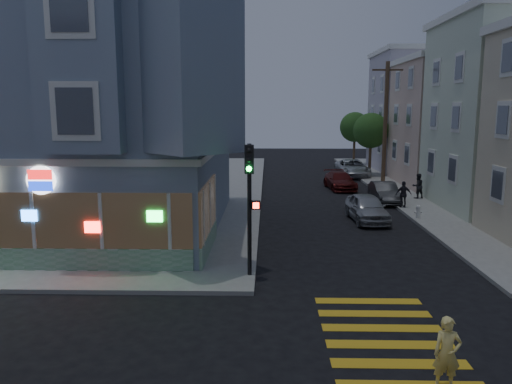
{
  "coord_description": "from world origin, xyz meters",
  "views": [
    {
      "loc": [
        3.42,
        -12.95,
        5.86
      ],
      "look_at": [
        2.96,
        6.34,
        2.6
      ],
      "focal_mm": 35.0,
      "sensor_mm": 36.0,
      "label": 1
    }
  ],
  "objects_px": {
    "parked_car_a": "(367,208)",
    "parked_car_d": "(352,168)",
    "pedestrian_b": "(404,194)",
    "parked_car_b": "(384,193)",
    "parked_car_c": "(340,181)",
    "street_tree_near": "(371,131)",
    "pedestrian_a": "(418,186)",
    "street_tree_far": "(355,127)",
    "traffic_signal": "(250,188)",
    "utility_pole": "(385,123)",
    "running_child": "(447,354)",
    "fire_hydrant": "(418,211)"
  },
  "relations": [
    {
      "from": "street_tree_near",
      "to": "parked_car_c",
      "type": "relative_size",
      "value": 1.22
    },
    {
      "from": "running_child",
      "to": "parked_car_b",
      "type": "distance_m",
      "value": 21.31
    },
    {
      "from": "street_tree_near",
      "to": "parked_car_d",
      "type": "relative_size",
      "value": 1.0
    },
    {
      "from": "pedestrian_a",
      "to": "parked_car_b",
      "type": "relative_size",
      "value": 0.41
    },
    {
      "from": "utility_pole",
      "to": "parked_car_a",
      "type": "bearing_deg",
      "value": -106.7
    },
    {
      "from": "utility_pole",
      "to": "parked_car_b",
      "type": "relative_size",
      "value": 2.31
    },
    {
      "from": "running_child",
      "to": "traffic_signal",
      "type": "bearing_deg",
      "value": 126.28
    },
    {
      "from": "parked_car_a",
      "to": "utility_pole",
      "type": "bearing_deg",
      "value": 69.69
    },
    {
      "from": "pedestrian_a",
      "to": "parked_car_c",
      "type": "relative_size",
      "value": 0.36
    },
    {
      "from": "pedestrian_b",
      "to": "parked_car_d",
      "type": "bearing_deg",
      "value": -85.87
    },
    {
      "from": "pedestrian_b",
      "to": "parked_car_c",
      "type": "bearing_deg",
      "value": -68.68
    },
    {
      "from": "utility_pole",
      "to": "parked_car_d",
      "type": "xyz_separation_m",
      "value": [
        -1.3,
        5.92,
        -4.06
      ]
    },
    {
      "from": "running_child",
      "to": "parked_car_a",
      "type": "xyz_separation_m",
      "value": [
        1.42,
        15.82,
        -0.08
      ]
    },
    {
      "from": "parked_car_d",
      "to": "traffic_signal",
      "type": "bearing_deg",
      "value": -108.01
    },
    {
      "from": "running_child",
      "to": "street_tree_near",
      "type": "bearing_deg",
      "value": 84.4
    },
    {
      "from": "parked_car_d",
      "to": "street_tree_far",
      "type": "bearing_deg",
      "value": 78.07
    },
    {
      "from": "pedestrian_b",
      "to": "fire_hydrant",
      "type": "xyz_separation_m",
      "value": [
        0.0,
        -2.92,
        -0.39
      ]
    },
    {
      "from": "utility_pole",
      "to": "street_tree_near",
      "type": "bearing_deg",
      "value": 88.09
    },
    {
      "from": "parked_car_b",
      "to": "traffic_signal",
      "type": "bearing_deg",
      "value": -118.62
    },
    {
      "from": "utility_pole",
      "to": "fire_hydrant",
      "type": "height_order",
      "value": "utility_pole"
    },
    {
      "from": "pedestrian_b",
      "to": "fire_hydrant",
      "type": "bearing_deg",
      "value": 91.71
    },
    {
      "from": "street_tree_near",
      "to": "parked_car_b",
      "type": "relative_size",
      "value": 1.36
    },
    {
      "from": "utility_pole",
      "to": "running_child",
      "type": "distance_m",
      "value": 27.86
    },
    {
      "from": "utility_pole",
      "to": "pedestrian_a",
      "type": "distance_m",
      "value": 6.63
    },
    {
      "from": "utility_pole",
      "to": "street_tree_far",
      "type": "relative_size",
      "value": 1.7
    },
    {
      "from": "street_tree_near",
      "to": "pedestrian_a",
      "type": "distance_m",
      "value": 11.71
    },
    {
      "from": "parked_car_a",
      "to": "fire_hydrant",
      "type": "xyz_separation_m",
      "value": [
        2.7,
        0.11,
        -0.19
      ]
    },
    {
      "from": "pedestrian_b",
      "to": "parked_car_a",
      "type": "height_order",
      "value": "pedestrian_b"
    },
    {
      "from": "pedestrian_b",
      "to": "parked_car_d",
      "type": "relative_size",
      "value": 0.29
    },
    {
      "from": "parked_car_b",
      "to": "street_tree_far",
      "type": "bearing_deg",
      "value": 85.87
    },
    {
      "from": "street_tree_far",
      "to": "traffic_signal",
      "type": "relative_size",
      "value": 1.17
    },
    {
      "from": "parked_car_a",
      "to": "parked_car_d",
      "type": "xyz_separation_m",
      "value": [
        2.1,
        17.25,
        0.02
      ]
    },
    {
      "from": "pedestrian_b",
      "to": "parked_car_b",
      "type": "height_order",
      "value": "pedestrian_b"
    },
    {
      "from": "running_child",
      "to": "parked_car_a",
      "type": "relative_size",
      "value": 0.38
    },
    {
      "from": "running_child",
      "to": "parked_car_b",
      "type": "height_order",
      "value": "running_child"
    },
    {
      "from": "street_tree_far",
      "to": "utility_pole",
      "type": "bearing_deg",
      "value": -90.82
    },
    {
      "from": "parked_car_d",
      "to": "pedestrian_b",
      "type": "bearing_deg",
      "value": -88.99
    },
    {
      "from": "parked_car_c",
      "to": "fire_hydrant",
      "type": "xyz_separation_m",
      "value": [
        2.62,
        -10.29,
        -0.11
      ]
    },
    {
      "from": "pedestrian_a",
      "to": "fire_hydrant",
      "type": "distance_m",
      "value": 6.18
    },
    {
      "from": "street_tree_near",
      "to": "running_child",
      "type": "distance_m",
      "value": 33.67
    },
    {
      "from": "parked_car_b",
      "to": "street_tree_near",
      "type": "bearing_deg",
      "value": 83.08
    },
    {
      "from": "street_tree_near",
      "to": "parked_car_d",
      "type": "xyz_separation_m",
      "value": [
        -1.5,
        -0.08,
        -3.2
      ]
    },
    {
      "from": "parked_car_d",
      "to": "fire_hydrant",
      "type": "distance_m",
      "value": 17.16
    },
    {
      "from": "street_tree_near",
      "to": "fire_hydrant",
      "type": "height_order",
      "value": "street_tree_near"
    },
    {
      "from": "pedestrian_b",
      "to": "street_tree_far",
      "type": "bearing_deg",
      "value": -90.6
    },
    {
      "from": "parked_car_b",
      "to": "parked_car_a",
      "type": "bearing_deg",
      "value": -111.86
    },
    {
      "from": "utility_pole",
      "to": "parked_car_c",
      "type": "distance_m",
      "value": 5.41
    },
    {
      "from": "parked_car_a",
      "to": "pedestrian_a",
      "type": "bearing_deg",
      "value": 50.29
    },
    {
      "from": "parked_car_d",
      "to": "running_child",
      "type": "bearing_deg",
      "value": -97.48
    },
    {
      "from": "street_tree_near",
      "to": "street_tree_far",
      "type": "bearing_deg",
      "value": 90.0
    }
  ]
}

